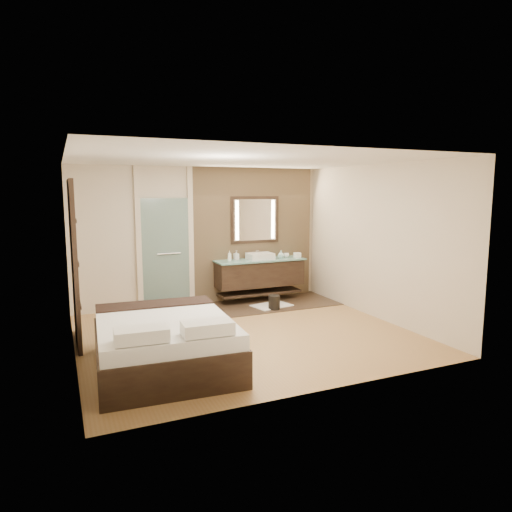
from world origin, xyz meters
name	(u,v)px	position (x,y,z in m)	size (l,w,h in m)	color
floor	(246,334)	(0.00, 0.00, 0.00)	(5.00, 5.00, 0.00)	#A37844
tile_strip	(243,307)	(0.60, 1.60, 0.01)	(3.80, 1.30, 0.01)	#34271C
stone_wall	(254,234)	(1.10, 2.21, 1.35)	(2.60, 0.08, 2.70)	tan
vanity	(260,273)	(1.10, 1.92, 0.58)	(1.85, 0.55, 0.88)	black
mirror_unit	(255,220)	(1.10, 2.16, 1.65)	(1.06, 0.04, 0.96)	black
frosted_door	(165,249)	(-0.75, 2.20, 1.14)	(1.10, 0.12, 2.70)	#9FC9BF
shoji_partition	(75,262)	(-2.43, 0.60, 1.21)	(0.06, 1.20, 2.40)	black
bed	(164,342)	(-1.46, -0.85, 0.33)	(1.76, 2.15, 0.79)	black
bath_mat	(272,306)	(1.13, 1.40, 0.02)	(0.72, 0.50, 0.02)	white
waste_bin	(274,303)	(1.07, 1.17, 0.14)	(0.22, 0.22, 0.28)	black
tissue_box	(297,255)	(1.92, 1.84, 0.92)	(0.12, 0.12, 0.10)	white
soap_bottle_a	(230,256)	(0.46, 1.94, 0.97)	(0.08, 0.08, 0.20)	white
soap_bottle_b	(236,255)	(0.63, 2.02, 0.96)	(0.09, 0.09, 0.19)	#B2B2B2
soap_bottle_c	(281,254)	(1.57, 1.89, 0.94)	(0.12, 0.12, 0.16)	#A7D2D2
cup	(286,255)	(1.73, 1.96, 0.91)	(0.11, 0.11, 0.09)	white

